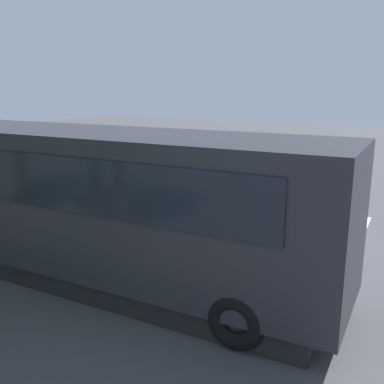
% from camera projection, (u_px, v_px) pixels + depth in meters
% --- Properties ---
extents(ground_plane, '(80.00, 80.00, 0.00)m').
position_uv_depth(ground_plane, '(245.00, 235.00, 12.38)').
color(ground_plane, '#424247').
extents(tour_bus, '(10.64, 2.95, 3.25)m').
position_uv_depth(tour_bus, '(97.00, 206.00, 9.27)').
color(tour_bus, '#26262B').
rests_on(tour_bus, ground_plane).
extents(spectator_far_left, '(0.57, 0.38, 1.74)m').
position_uv_depth(spectator_far_left, '(240.00, 213.00, 10.92)').
color(spectator_far_left, black).
rests_on(spectator_far_left, ground_plane).
extents(spectator_left, '(0.57, 0.39, 1.76)m').
position_uv_depth(spectator_left, '(211.00, 209.00, 11.20)').
color(spectator_left, black).
rests_on(spectator_left, ground_plane).
extents(spectator_centre, '(0.58, 0.35, 1.67)m').
position_uv_depth(spectator_centre, '(173.00, 204.00, 11.96)').
color(spectator_centre, black).
rests_on(spectator_centre, ground_plane).
extents(spectator_right, '(0.58, 0.38, 1.70)m').
position_uv_depth(spectator_right, '(145.00, 197.00, 12.55)').
color(spectator_right, black).
rests_on(spectator_right, ground_plane).
extents(parked_motorcycle_silver, '(2.04, 0.69, 0.99)m').
position_uv_depth(parked_motorcycle_silver, '(110.00, 220.00, 12.18)').
color(parked_motorcycle_silver, black).
rests_on(parked_motorcycle_silver, ground_plane).
extents(stunt_motorcycle, '(1.85, 0.76, 1.90)m').
position_uv_depth(stunt_motorcycle, '(196.00, 181.00, 14.59)').
color(stunt_motorcycle, black).
rests_on(stunt_motorcycle, ground_plane).
extents(traffic_cone, '(0.34, 0.34, 0.63)m').
position_uv_depth(traffic_cone, '(257.00, 208.00, 14.04)').
color(traffic_cone, orange).
rests_on(traffic_cone, ground_plane).
extents(bay_line_b, '(0.30, 4.30, 0.01)m').
position_uv_depth(bay_line_b, '(361.00, 237.00, 12.21)').
color(bay_line_b, white).
rests_on(bay_line_b, ground_plane).
extents(bay_line_c, '(0.27, 3.70, 0.01)m').
position_uv_depth(bay_line_c, '(266.00, 222.00, 13.61)').
color(bay_line_c, white).
rests_on(bay_line_c, ground_plane).
extents(bay_line_d, '(0.27, 3.73, 0.01)m').
position_uv_depth(bay_line_d, '(188.00, 209.00, 15.02)').
color(bay_line_d, white).
rests_on(bay_line_d, ground_plane).
extents(bay_line_e, '(0.27, 3.62, 0.01)m').
position_uv_depth(bay_line_e, '(124.00, 199.00, 16.42)').
color(bay_line_e, white).
rests_on(bay_line_e, ground_plane).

